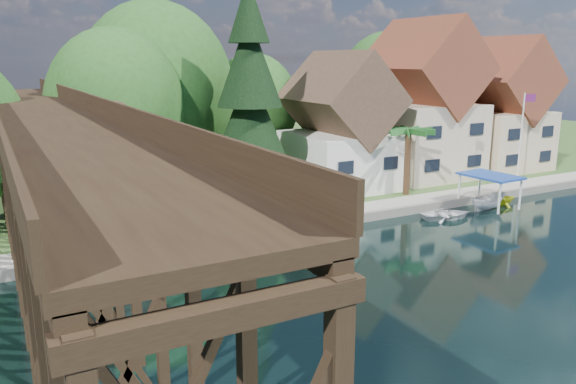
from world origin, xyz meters
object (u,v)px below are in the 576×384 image
at_px(house_left, 340,131).
at_px(boat_canopy, 489,195).
at_px(house_right, 497,113).
at_px(trestle_bridge, 50,183).
at_px(house_center, 422,110).
at_px(conifer, 250,99).
at_px(boat_white_a, 447,213).
at_px(palm_tree, 409,133).
at_px(boat_yellow, 500,196).
at_px(shed, 119,171).
at_px(flagpole, 523,128).
at_px(tugboat, 328,231).

xyz_separation_m(house_left, boat_canopy, (6.68, -9.78, -4.01)).
bearing_deg(boat_canopy, house_right, 40.82).
height_order(trestle_bridge, house_center, house_center).
distance_m(conifer, boat_white_a, 15.98).
height_order(house_right, palm_tree, house_right).
height_order(boat_canopy, boat_yellow, boat_canopy).
relative_size(shed, conifer, 0.50).
relative_size(house_center, flagpole, 1.83).
height_order(house_center, tugboat, house_center).
xyz_separation_m(conifer, palm_tree, (11.77, -3.32, -2.78)).
distance_m(house_left, conifer, 9.23).
height_order(trestle_bridge, shed, trestle_bridge).
distance_m(palm_tree, flagpole, 11.56).
height_order(trestle_bridge, palm_tree, trestle_bridge).
relative_size(tugboat, boat_white_a, 0.79).
height_order(flagpole, boat_white_a, flagpole).
bearing_deg(shed, flagpole, -7.48).
bearing_deg(shed, conifer, 0.67).
bearing_deg(palm_tree, boat_white_a, -98.33).
bearing_deg(palm_tree, flagpole, -5.33).
bearing_deg(flagpole, trestle_bridge, -172.38).
distance_m(tugboat, boat_yellow, 16.29).
distance_m(flagpole, tugboat, 23.20).
xyz_separation_m(house_center, boat_white_a, (-6.64, -10.55, -6.04)).
bearing_deg(boat_yellow, boat_white_a, 115.93).
relative_size(trestle_bridge, boat_yellow, 17.75).
height_order(conifer, flagpole, conifer).
bearing_deg(flagpole, tugboat, -168.40).
xyz_separation_m(conifer, boat_white_a, (10.99, -8.66, -7.73)).
height_order(shed, flagpole, shed).
bearing_deg(house_center, boat_canopy, -102.73).
bearing_deg(tugboat, trestle_bridge, -178.27).
bearing_deg(flagpole, house_left, 158.44).
xyz_separation_m(shed, palm_tree, (21.14, -3.21, 1.49)).
bearing_deg(tugboat, conifer, 96.34).
xyz_separation_m(house_right, flagpole, (-3.35, -5.79, -0.62)).
bearing_deg(shed, boat_yellow, -16.08).
relative_size(boat_white_a, boat_yellow, 1.45).
relative_size(house_left, conifer, 0.70).
height_order(house_right, boat_yellow, house_right).
xyz_separation_m(palm_tree, boat_white_a, (-0.78, -5.33, -4.94)).
height_order(palm_tree, boat_canopy, palm_tree).
distance_m(house_center, boat_canopy, 11.79).
distance_m(trestle_bridge, house_center, 33.96).
bearing_deg(tugboat, flagpole, 11.60).
relative_size(trestle_bridge, house_center, 3.18).
bearing_deg(tugboat, boat_white_a, 1.80).
xyz_separation_m(trestle_bridge, boat_canopy, (29.68, 1.05, -4.22)).
bearing_deg(boat_white_a, trestle_bridge, 105.78).
xyz_separation_m(shed, flagpole, (32.65, -4.29, 1.33)).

